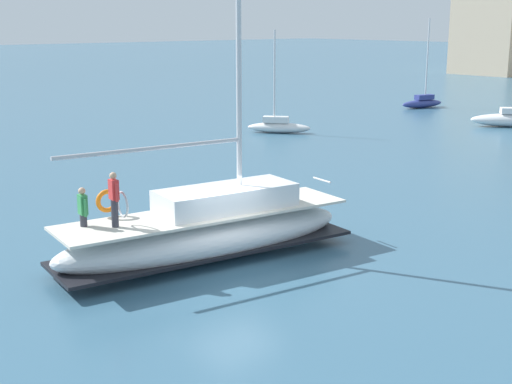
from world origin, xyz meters
name	(u,v)px	position (x,y,z in m)	size (l,w,h in m)	color
ground_plane	(232,268)	(0.00, 0.00, 0.00)	(400.00, 400.00, 0.00)	#38607A
main_sailboat	(208,230)	(-1.11, -0.03, 0.92)	(3.68, 9.84, 14.19)	silver
moored_cutter_left	(423,102)	(-20.67, 37.02, 0.50)	(1.79, 4.29, 7.31)	navy
moored_cutter_right	(278,125)	(-18.36, 18.58, 0.48)	(3.82, 3.34, 6.56)	white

